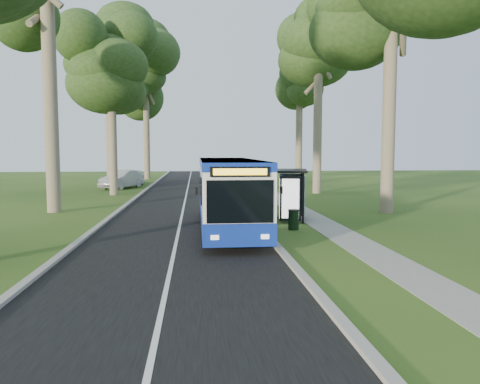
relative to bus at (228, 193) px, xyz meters
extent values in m
plane|color=#274916|center=(1.39, -1.67, -1.54)|extent=(120.00, 120.00, 0.00)
cube|color=black|center=(-2.11, 8.33, -1.53)|extent=(7.00, 100.00, 0.02)
cube|color=#9E9B93|center=(1.39, 8.33, -1.48)|extent=(0.25, 100.00, 0.12)
cube|color=#9E9B93|center=(-5.61, 8.33, -1.48)|extent=(0.25, 100.00, 0.12)
cube|color=white|center=(-2.11, 8.33, -1.52)|extent=(0.12, 100.00, 0.00)
cube|color=gray|center=(4.39, 8.33, -1.53)|extent=(1.50, 100.00, 0.02)
cube|color=white|center=(0.00, 0.01, 0.11)|extent=(2.34, 11.15, 2.65)
cube|color=#102C9B|center=(0.00, 0.01, -0.84)|extent=(2.37, 11.18, 0.74)
cube|color=#102C9B|center=(0.00, 0.01, 1.28)|extent=(2.37, 11.18, 0.30)
cube|color=black|center=(0.00, -5.58, 0.23)|extent=(2.09, 0.05, 1.35)
cube|color=yellow|center=(0.00, -5.61, 1.15)|extent=(1.67, 0.02, 0.20)
cube|color=black|center=(0.00, -5.51, -1.07)|extent=(2.23, 0.12, 0.28)
cylinder|color=black|center=(-1.04, -3.42, -1.06)|extent=(0.26, 0.97, 0.97)
cylinder|color=black|center=(1.04, -3.42, -1.06)|extent=(0.26, 0.97, 0.97)
cylinder|color=black|center=(-1.04, 3.26, -1.06)|extent=(0.26, 0.97, 0.97)
cylinder|color=black|center=(1.04, 3.26, -1.06)|extent=(0.26, 0.97, 0.97)
cylinder|color=gray|center=(1.69, -0.87, -0.44)|extent=(0.07, 0.07, 2.20)
cube|color=navy|center=(1.69, -0.87, 0.36)|extent=(0.10, 0.31, 0.55)
cylinder|color=yellow|center=(1.66, -0.87, 0.49)|extent=(0.05, 0.19, 0.19)
cube|color=white|center=(1.69, -0.87, -0.26)|extent=(0.10, 0.27, 0.35)
cube|color=black|center=(3.78, 1.17, -0.38)|extent=(0.11, 0.11, 2.32)
cube|color=black|center=(3.78, 3.55, -0.38)|extent=(0.11, 0.11, 2.32)
cube|color=black|center=(3.21, 2.36, 0.84)|extent=(2.07, 3.08, 0.11)
cube|color=silver|center=(3.86, 2.36, -0.28)|extent=(0.51, 2.33, 1.86)
cube|color=black|center=(3.21, 1.06, -0.38)|extent=(0.99, 0.34, 2.04)
cube|color=white|center=(3.21, 0.97, -0.38)|extent=(0.78, 0.18, 1.81)
cube|color=black|center=(3.48, 2.64, -1.12)|extent=(0.68, 1.71, 0.06)
cylinder|color=black|center=(2.75, -0.56, -1.13)|extent=(0.45, 0.45, 0.82)
cylinder|color=black|center=(2.75, -0.56, -0.70)|extent=(0.49, 0.49, 0.05)
imported|color=silver|center=(-7.49, 27.71, -0.78)|extent=(2.04, 4.53, 1.51)
imported|color=#A1A3A9|center=(-7.94, 22.43, -0.72)|extent=(3.50, 5.27, 1.64)
cylinder|color=#7A6B56|center=(-9.11, 6.33, 5.03)|extent=(0.74, 0.74, 13.13)
cylinder|color=#7A6B56|center=(-7.61, 16.33, 3.11)|extent=(0.63, 0.63, 9.30)
ellipsoid|color=#254018|center=(-7.61, 16.33, 8.03)|extent=(5.20, 5.20, 6.38)
cylinder|color=#7A6B56|center=(-9.61, 26.33, 4.17)|extent=(0.69, 0.69, 11.41)
ellipsoid|color=#254018|center=(-9.61, 26.33, 10.19)|extent=(5.20, 5.20, 7.82)
cylinder|color=#7A6B56|center=(-7.11, 36.33, 4.66)|extent=(0.71, 0.71, 12.40)
ellipsoid|color=#254018|center=(-7.11, 36.33, 11.22)|extent=(5.20, 5.20, 8.51)
cylinder|color=#7A6B56|center=(8.89, 4.33, 4.33)|extent=(0.70, 0.70, 11.73)
cylinder|color=#7A6B56|center=(8.19, 16.33, 3.95)|extent=(0.67, 0.67, 10.98)
ellipsoid|color=#254018|center=(8.19, 16.33, 9.76)|extent=(5.20, 5.20, 7.53)
cylinder|color=#7A6B56|center=(9.39, 28.33, 4.15)|extent=(0.69, 0.69, 11.38)
ellipsoid|color=#254018|center=(9.39, 28.33, 10.17)|extent=(5.20, 5.20, 7.80)
camera|label=1|loc=(-1.37, -19.93, 1.79)|focal=35.00mm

